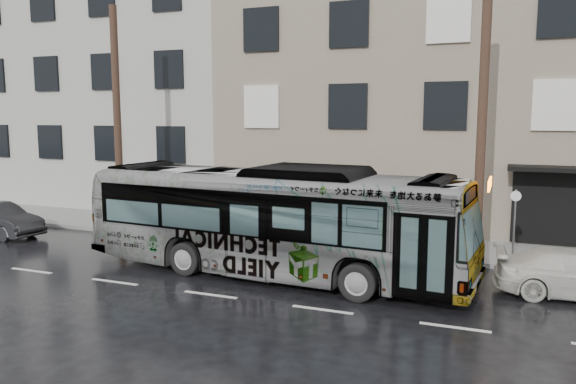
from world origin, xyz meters
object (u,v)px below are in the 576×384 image
utility_pole_front (482,121)px  bus (272,221)px  sign_post (514,227)px  utility_pole_rear (117,120)px

utility_pole_front → bus: (-5.72, -3.36, -2.97)m
utility_pole_front → sign_post: (1.10, 0.00, -3.30)m
utility_pole_front → bus: size_ratio=0.75×
utility_pole_front → sign_post: size_ratio=3.75×
utility_pole_rear → bus: utility_pole_rear is taller
utility_pole_front → utility_pole_rear: bearing=180.0°
utility_pole_rear → bus: bearing=-22.1°
utility_pole_rear → sign_post: utility_pole_rear is taller
utility_pole_rear → sign_post: size_ratio=3.75×
utility_pole_front → bus: 7.27m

